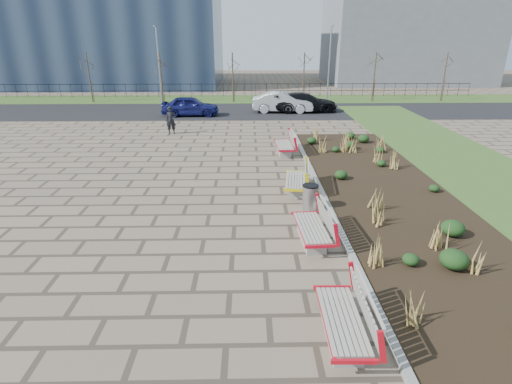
{
  "coord_description": "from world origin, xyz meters",
  "views": [
    {
      "loc": [
        1.28,
        -8.35,
        5.37
      ],
      "look_at": [
        1.5,
        3.0,
        0.9
      ],
      "focal_mm": 28.0,
      "sensor_mm": 36.0,
      "label": 1
    }
  ],
  "objects_px": {
    "bench_a": "(342,316)",
    "car_silver": "(283,102)",
    "car_black": "(305,102)",
    "litter_bin": "(310,198)",
    "pedestrian": "(171,120)",
    "lamp_east": "(329,65)",
    "lamp_west": "(159,66)",
    "car_blue": "(190,106)",
    "bench_b": "(312,226)",
    "bench_d": "(284,144)",
    "bench_c": "(296,178)"
  },
  "relations": [
    {
      "from": "bench_a",
      "to": "car_black",
      "type": "relative_size",
      "value": 0.44
    },
    {
      "from": "bench_d",
      "to": "car_silver",
      "type": "xyz_separation_m",
      "value": [
        0.84,
        11.12,
        0.25
      ]
    },
    {
      "from": "litter_bin",
      "to": "car_black",
      "type": "xyz_separation_m",
      "value": [
        2.23,
        18.08,
        0.28
      ]
    },
    {
      "from": "litter_bin",
      "to": "car_silver",
      "type": "relative_size",
      "value": 0.2
    },
    {
      "from": "bench_c",
      "to": "car_silver",
      "type": "relative_size",
      "value": 0.47
    },
    {
      "from": "car_silver",
      "to": "lamp_east",
      "type": "height_order",
      "value": "lamp_east"
    },
    {
      "from": "car_blue",
      "to": "lamp_east",
      "type": "distance_m",
      "value": 12.48
    },
    {
      "from": "bench_c",
      "to": "pedestrian",
      "type": "distance_m",
      "value": 11.16
    },
    {
      "from": "car_blue",
      "to": "bench_c",
      "type": "bearing_deg",
      "value": -160.36
    },
    {
      "from": "litter_bin",
      "to": "bench_b",
      "type": "bearing_deg",
      "value": -97.24
    },
    {
      "from": "car_silver",
      "to": "pedestrian",
      "type": "bearing_deg",
      "value": 137.59
    },
    {
      "from": "bench_c",
      "to": "lamp_east",
      "type": "relative_size",
      "value": 0.35
    },
    {
      "from": "bench_a",
      "to": "lamp_east",
      "type": "bearing_deg",
      "value": 80.83
    },
    {
      "from": "lamp_east",
      "to": "pedestrian",
      "type": "bearing_deg",
      "value": -134.56
    },
    {
      "from": "lamp_west",
      "to": "lamp_east",
      "type": "distance_m",
      "value": 14.0
    },
    {
      "from": "car_black",
      "to": "lamp_east",
      "type": "distance_m",
      "value": 5.54
    },
    {
      "from": "bench_a",
      "to": "lamp_west",
      "type": "bearing_deg",
      "value": 108.46
    },
    {
      "from": "pedestrian",
      "to": "car_silver",
      "type": "xyz_separation_m",
      "value": [
        7.02,
        6.83,
        -0.04
      ]
    },
    {
      "from": "litter_bin",
      "to": "car_silver",
      "type": "distance_m",
      "value": 17.93
    },
    {
      "from": "bench_c",
      "to": "litter_bin",
      "type": "xyz_separation_m",
      "value": [
        0.27,
        -1.79,
        -0.06
      ]
    },
    {
      "from": "lamp_west",
      "to": "lamp_east",
      "type": "bearing_deg",
      "value": 0.0
    },
    {
      "from": "bench_a",
      "to": "car_black",
      "type": "bearing_deg",
      "value": 84.88
    },
    {
      "from": "car_blue",
      "to": "car_black",
      "type": "distance_m",
      "value": 8.43
    },
    {
      "from": "pedestrian",
      "to": "car_blue",
      "type": "height_order",
      "value": "pedestrian"
    },
    {
      "from": "car_silver",
      "to": "lamp_west",
      "type": "bearing_deg",
      "value": 68.66
    },
    {
      "from": "litter_bin",
      "to": "bench_c",
      "type": "bearing_deg",
      "value": 98.41
    },
    {
      "from": "lamp_east",
      "to": "litter_bin",
      "type": "bearing_deg",
      "value": -101.91
    },
    {
      "from": "litter_bin",
      "to": "pedestrian",
      "type": "bearing_deg",
      "value": 120.18
    },
    {
      "from": "car_blue",
      "to": "car_black",
      "type": "bearing_deg",
      "value": -82.04
    },
    {
      "from": "pedestrian",
      "to": "car_blue",
      "type": "relative_size",
      "value": 0.4
    },
    {
      "from": "bench_d",
      "to": "lamp_west",
      "type": "relative_size",
      "value": 0.35
    },
    {
      "from": "pedestrian",
      "to": "lamp_east",
      "type": "relative_size",
      "value": 0.26
    },
    {
      "from": "bench_c",
      "to": "bench_b",
      "type": "bearing_deg",
      "value": -82.73
    },
    {
      "from": "pedestrian",
      "to": "car_silver",
      "type": "height_order",
      "value": "pedestrian"
    },
    {
      "from": "car_black",
      "to": "bench_c",
      "type": "bearing_deg",
      "value": 167.61
    },
    {
      "from": "car_black",
      "to": "bench_b",
      "type": "bearing_deg",
      "value": 169.27
    },
    {
      "from": "bench_a",
      "to": "car_blue",
      "type": "relative_size",
      "value": 0.53
    },
    {
      "from": "pedestrian",
      "to": "lamp_west",
      "type": "xyz_separation_m",
      "value": [
        -2.82,
        11.36,
        2.25
      ]
    },
    {
      "from": "bench_c",
      "to": "bench_a",
      "type": "bearing_deg",
      "value": -82.73
    },
    {
      "from": "litter_bin",
      "to": "bench_d",
      "type": "bearing_deg",
      "value": 92.24
    },
    {
      "from": "car_blue",
      "to": "car_silver",
      "type": "xyz_separation_m",
      "value": [
        6.65,
        1.26,
        0.05
      ]
    },
    {
      "from": "bench_b",
      "to": "litter_bin",
      "type": "relative_size",
      "value": 2.37
    },
    {
      "from": "pedestrian",
      "to": "lamp_west",
      "type": "distance_m",
      "value": 11.92
    },
    {
      "from": "bench_a",
      "to": "lamp_west",
      "type": "height_order",
      "value": "lamp_west"
    },
    {
      "from": "litter_bin",
      "to": "pedestrian",
      "type": "relative_size",
      "value": 0.56
    },
    {
      "from": "bench_a",
      "to": "car_silver",
      "type": "distance_m",
      "value": 23.82
    },
    {
      "from": "bench_d",
      "to": "car_silver",
      "type": "relative_size",
      "value": 0.47
    },
    {
      "from": "bench_d",
      "to": "lamp_west",
      "type": "distance_m",
      "value": 18.23
    },
    {
      "from": "car_black",
      "to": "lamp_east",
      "type": "relative_size",
      "value": 0.8
    },
    {
      "from": "bench_d",
      "to": "pedestrian",
      "type": "bearing_deg",
      "value": 142.96
    }
  ]
}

